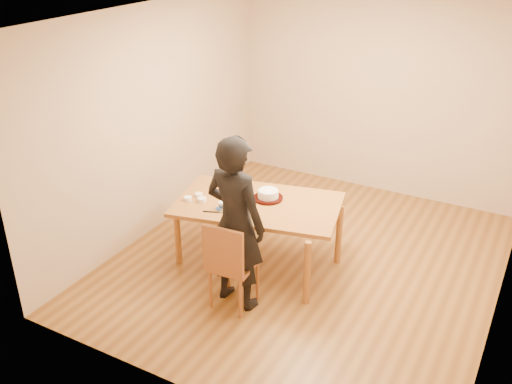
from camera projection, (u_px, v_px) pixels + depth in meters
The scene contains 16 objects.
room_shell at pixel (325, 140), 6.14m from camera, with size 4.00×4.50×2.70m.
dining_table at pixel (258, 204), 6.13m from camera, with size 1.74×1.03×0.04m, color brown.
dining_chair at pixel (234, 265), 5.57m from camera, with size 0.40×0.40×0.04m, color brown.
cake_plate at pixel (268, 198), 6.19m from camera, with size 0.32×0.32×0.02m, color red.
cake at pixel (268, 194), 6.17m from camera, with size 0.23×0.23×0.07m, color white.
frosting_dome at pixel (268, 190), 6.15m from camera, with size 0.22×0.22×0.03m, color white.
frosting_tub at pixel (223, 205), 5.97m from camera, with size 0.09×0.09×0.08m, color white.
frosting_lid at pixel (220, 209), 5.99m from camera, with size 0.09×0.09×0.01m, color blue.
frosting_dollop at pixel (220, 207), 5.98m from camera, with size 0.04×0.04×0.02m, color white.
ramekin_green at pixel (188, 199), 6.16m from camera, with size 0.09×0.09×0.04m, color white.
ramekin_yellow at pixel (199, 195), 6.24m from camera, with size 0.09×0.09×0.04m, color white.
ramekin_multi at pixel (202, 200), 6.13m from camera, with size 0.09×0.09×0.04m, color white.
candy_box_pink at pixel (224, 181), 6.61m from camera, with size 0.12×0.06×0.02m, color #DA3381.
candy_box_green at pixel (224, 179), 6.61m from camera, with size 0.13×0.07×0.02m, color green.
spatula at pixel (211, 212), 5.92m from camera, with size 0.18×0.02×0.01m, color black.
person at pixel (235, 223), 5.42m from camera, with size 0.65×0.43×1.78m, color black.
Camera 1 is at (2.12, -5.07, 3.52)m, focal length 40.00 mm.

